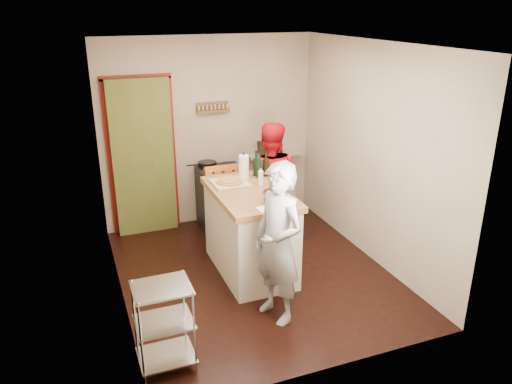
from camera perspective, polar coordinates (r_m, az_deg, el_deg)
floor at (r=5.94m, az=-0.18°, el=-9.30°), size 3.50×3.50×0.00m
back_wall at (r=6.94m, az=-10.48°, el=5.01°), size 3.00×0.44×2.60m
left_wall at (r=5.10m, az=-16.16°, el=0.72°), size 0.04×3.50×2.60m
right_wall at (r=6.08m, az=13.16°, el=4.22°), size 0.04×3.50×2.60m
ceiling at (r=5.15m, az=-0.22°, el=16.70°), size 3.00×3.50×0.02m
stove at (r=6.98m, az=-4.00°, el=-0.52°), size 0.60×0.63×1.00m
wire_shelving at (r=4.44m, az=-10.47°, el=-14.48°), size 0.48×0.40×0.80m
island at (r=5.77m, az=-0.66°, el=-4.33°), size 0.80×1.44×1.32m
person_stripe at (r=4.81m, az=2.55°, el=-5.93°), size 0.55×0.68×1.63m
person_red at (r=6.46m, az=1.53°, el=1.07°), size 0.92×0.80×1.60m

